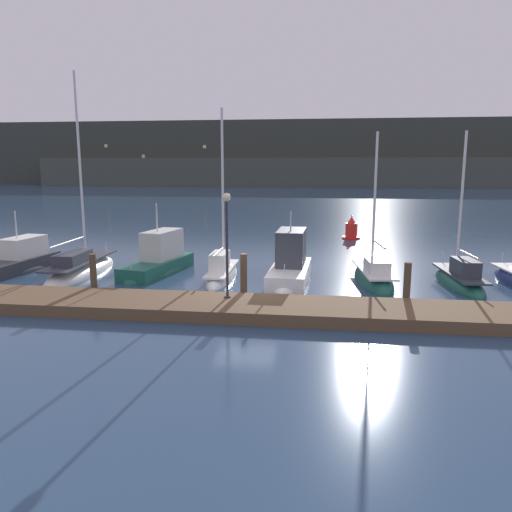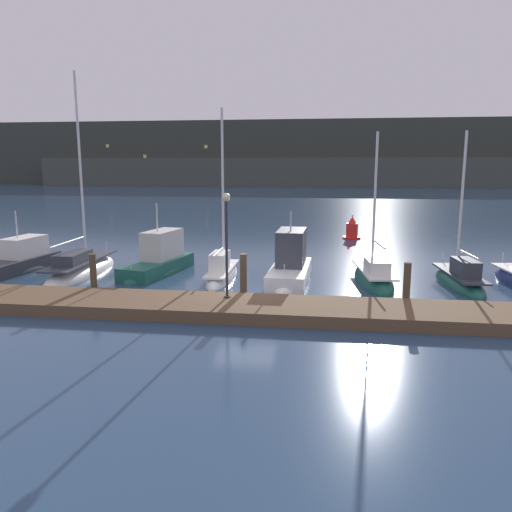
# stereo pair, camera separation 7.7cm
# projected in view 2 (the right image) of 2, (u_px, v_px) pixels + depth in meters

# --- Properties ---
(ground_plane) EXTENTS (400.00, 400.00, 0.00)m
(ground_plane) POSITION_uv_depth(u_px,v_px,m) (245.00, 298.00, 20.75)
(ground_plane) COLOR navy
(dock) EXTENTS (32.50, 2.80, 0.45)m
(dock) POSITION_uv_depth(u_px,v_px,m) (236.00, 308.00, 18.60)
(dock) COLOR brown
(dock) RESTS_ON ground
(mooring_pile_1) EXTENTS (0.28, 0.28, 1.81)m
(mooring_pile_1) POSITION_uv_depth(u_px,v_px,m) (93.00, 275.00, 20.94)
(mooring_pile_1) COLOR #4C3D2D
(mooring_pile_1) RESTS_ON ground
(mooring_pile_2) EXTENTS (0.28, 0.28, 1.98)m
(mooring_pile_2) POSITION_uv_depth(u_px,v_px,m) (243.00, 278.00, 20.07)
(mooring_pile_2) COLOR #4C3D2D
(mooring_pile_2) RESTS_ON ground
(mooring_pile_3) EXTENTS (0.28, 0.28, 1.79)m
(mooring_pile_3) POSITION_uv_depth(u_px,v_px,m) (407.00, 285.00, 19.24)
(mooring_pile_3) COLOR #4C3D2D
(mooring_pile_3) RESTS_ON ground
(motorboat_berth_1) EXTENTS (2.43, 5.67, 3.78)m
(motorboat_berth_1) POSITION_uv_depth(u_px,v_px,m) (20.00, 266.00, 26.05)
(motorboat_berth_1) COLOR #2D3338
(motorboat_berth_1) RESTS_ON ground
(sailboat_berth_2) EXTENTS (2.05, 7.24, 10.63)m
(sailboat_berth_2) POSITION_uv_depth(u_px,v_px,m) (81.00, 271.00, 25.31)
(sailboat_berth_2) COLOR white
(sailboat_berth_2) RESTS_ON ground
(motorboat_berth_3) EXTENTS (2.82, 6.01, 4.15)m
(motorboat_berth_3) POSITION_uv_depth(u_px,v_px,m) (159.00, 265.00, 25.60)
(motorboat_berth_3) COLOR #195647
(motorboat_berth_3) RESTS_ON ground
(sailboat_berth_4) EXTENTS (1.33, 5.42, 8.71)m
(sailboat_berth_4) POSITION_uv_depth(u_px,v_px,m) (222.00, 274.00, 24.40)
(sailboat_berth_4) COLOR white
(sailboat_berth_4) RESTS_ON ground
(motorboat_berth_5) EXTENTS (2.07, 5.78, 3.96)m
(motorboat_berth_5) POSITION_uv_depth(u_px,v_px,m) (290.00, 272.00, 23.92)
(motorboat_berth_5) COLOR white
(motorboat_berth_5) RESTS_ON ground
(sailboat_berth_6) EXTENTS (2.08, 5.60, 7.73)m
(sailboat_berth_6) POSITION_uv_depth(u_px,v_px,m) (373.00, 280.00, 23.56)
(sailboat_berth_6) COLOR #195647
(sailboat_berth_6) RESTS_ON ground
(sailboat_berth_7) EXTENTS (1.83, 5.49, 7.60)m
(sailboat_berth_7) POSITION_uv_depth(u_px,v_px,m) (459.00, 282.00, 22.90)
(sailboat_berth_7) COLOR #195647
(sailboat_berth_7) RESTS_ON ground
(channel_buoy) EXTENTS (1.31, 1.31, 1.80)m
(channel_buoy) POSITION_uv_depth(u_px,v_px,m) (352.00, 230.00, 37.14)
(channel_buoy) COLOR red
(channel_buoy) RESTS_ON ground
(dock_lamppost) EXTENTS (0.32, 0.32, 4.00)m
(dock_lamppost) POSITION_uv_depth(u_px,v_px,m) (226.00, 228.00, 18.70)
(dock_lamppost) COLOR #2D2D33
(dock_lamppost) RESTS_ON dock
(hillside_backdrop) EXTENTS (240.00, 23.00, 16.28)m
(hillside_backdrop) POSITION_uv_depth(u_px,v_px,m) (315.00, 156.00, 129.07)
(hillside_backdrop) COLOR #333833
(hillside_backdrop) RESTS_ON ground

